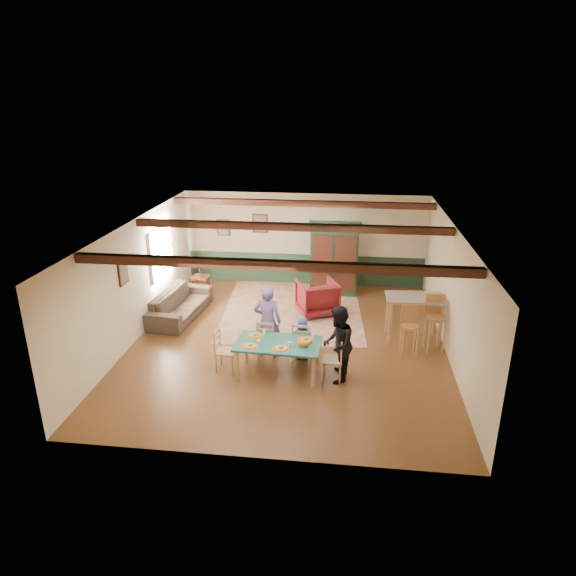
# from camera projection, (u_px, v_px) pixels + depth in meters

# --- Properties ---
(floor) EXTENTS (8.00, 8.00, 0.00)m
(floor) POSITION_uv_depth(u_px,v_px,m) (288.00, 343.00, 11.70)
(floor) COLOR #512E16
(floor) RESTS_ON ground
(wall_back) EXTENTS (7.00, 0.02, 2.70)m
(wall_back) POSITION_uv_depth(u_px,v_px,m) (305.00, 240.00, 14.94)
(wall_back) COLOR beige
(wall_back) RESTS_ON floor
(wall_left) EXTENTS (0.02, 8.00, 2.70)m
(wall_left) POSITION_uv_depth(u_px,v_px,m) (135.00, 281.00, 11.62)
(wall_left) COLOR beige
(wall_left) RESTS_ON floor
(wall_right) EXTENTS (0.02, 8.00, 2.70)m
(wall_right) POSITION_uv_depth(u_px,v_px,m) (452.00, 294.00, 10.83)
(wall_right) COLOR beige
(wall_right) RESTS_ON floor
(ceiling) EXTENTS (7.00, 8.00, 0.02)m
(ceiling) POSITION_uv_depth(u_px,v_px,m) (288.00, 227.00, 10.75)
(ceiling) COLOR white
(ceiling) RESTS_ON wall_back
(wainscot_back) EXTENTS (6.95, 0.03, 0.90)m
(wainscot_back) POSITION_uv_depth(u_px,v_px,m) (304.00, 269.00, 15.24)
(wainscot_back) COLOR #1B3220
(wainscot_back) RESTS_ON floor
(ceiling_beam_front) EXTENTS (6.95, 0.16, 0.16)m
(ceiling_beam_front) POSITION_uv_depth(u_px,v_px,m) (272.00, 265.00, 8.64)
(ceiling_beam_front) COLOR black
(ceiling_beam_front) RESTS_ON ceiling
(ceiling_beam_mid) EXTENTS (6.95, 0.16, 0.16)m
(ceiling_beam_mid) POSITION_uv_depth(u_px,v_px,m) (290.00, 227.00, 11.15)
(ceiling_beam_mid) COLOR black
(ceiling_beam_mid) RESTS_ON ceiling
(ceiling_beam_back) EXTENTS (6.95, 0.16, 0.16)m
(ceiling_beam_back) POSITION_uv_depth(u_px,v_px,m) (302.00, 203.00, 13.57)
(ceiling_beam_back) COLOR black
(ceiling_beam_back) RESTS_ON ceiling
(window_left) EXTENTS (0.06, 1.60, 1.30)m
(window_left) POSITION_uv_depth(u_px,v_px,m) (162.00, 251.00, 13.12)
(window_left) COLOR white
(window_left) RESTS_ON wall_left
(picture_left_wall) EXTENTS (0.04, 0.42, 0.52)m
(picture_left_wall) POSITION_uv_depth(u_px,v_px,m) (123.00, 273.00, 10.91)
(picture_left_wall) COLOR gray
(picture_left_wall) RESTS_ON wall_left
(picture_back_a) EXTENTS (0.45, 0.04, 0.55)m
(picture_back_a) POSITION_uv_depth(u_px,v_px,m) (260.00, 223.00, 14.90)
(picture_back_a) COLOR gray
(picture_back_a) RESTS_ON wall_back
(picture_back_b) EXTENTS (0.38, 0.04, 0.48)m
(picture_back_b) POSITION_uv_depth(u_px,v_px,m) (223.00, 227.00, 15.08)
(picture_back_b) COLOR gray
(picture_back_b) RESTS_ON wall_back
(dining_table) EXTENTS (1.73, 1.02, 0.70)m
(dining_table) POSITION_uv_depth(u_px,v_px,m) (278.00, 359.00, 10.25)
(dining_table) COLOR #1B574B
(dining_table) RESTS_ON floor
(dining_chair_far_left) EXTENTS (0.41, 0.43, 0.89)m
(dining_chair_far_left) POSITION_uv_depth(u_px,v_px,m) (267.00, 338.00, 10.90)
(dining_chair_far_left) COLOR tan
(dining_chair_far_left) RESTS_ON floor
(dining_chair_far_right) EXTENTS (0.41, 0.43, 0.89)m
(dining_chair_far_right) POSITION_uv_depth(u_px,v_px,m) (302.00, 341.00, 10.79)
(dining_chair_far_right) COLOR tan
(dining_chair_far_right) RESTS_ON floor
(dining_chair_end_left) EXTENTS (0.43, 0.41, 0.89)m
(dining_chair_end_left) POSITION_uv_depth(u_px,v_px,m) (226.00, 350.00, 10.39)
(dining_chair_end_left) COLOR tan
(dining_chair_end_left) RESTS_ON floor
(dining_chair_end_right) EXTENTS (0.43, 0.41, 0.89)m
(dining_chair_end_right) POSITION_uv_depth(u_px,v_px,m) (332.00, 359.00, 10.05)
(dining_chair_end_right) COLOR tan
(dining_chair_end_right) RESTS_ON floor
(person_man) EXTENTS (0.61, 0.42, 1.62)m
(person_man) POSITION_uv_depth(u_px,v_px,m) (267.00, 321.00, 10.84)
(person_man) COLOR slate
(person_man) RESTS_ON floor
(person_woman) EXTENTS (0.62, 0.78, 1.55)m
(person_woman) POSITION_uv_depth(u_px,v_px,m) (338.00, 344.00, 9.92)
(person_woman) COLOR black
(person_woman) RESTS_ON floor
(person_child) EXTENTS (0.47, 0.32, 0.94)m
(person_child) POSITION_uv_depth(u_px,v_px,m) (302.00, 338.00, 10.85)
(person_child) COLOR #2846A1
(person_child) RESTS_ON floor
(cat) EXTENTS (0.34, 0.15, 0.17)m
(cat) POSITION_uv_depth(u_px,v_px,m) (304.00, 343.00, 9.93)
(cat) COLOR orange
(cat) RESTS_ON dining_table
(place_setting_near_left) EXTENTS (0.39, 0.30, 0.11)m
(place_setting_near_left) POSITION_uv_depth(u_px,v_px,m) (250.00, 344.00, 9.98)
(place_setting_near_left) COLOR orange
(place_setting_near_left) RESTS_ON dining_table
(place_setting_near_center) EXTENTS (0.39, 0.30, 0.11)m
(place_setting_near_center) POSITION_uv_depth(u_px,v_px,m) (281.00, 346.00, 9.88)
(place_setting_near_center) COLOR orange
(place_setting_near_center) RESTS_ON dining_table
(place_setting_far_left) EXTENTS (0.39, 0.30, 0.11)m
(place_setting_far_left) POSITION_uv_depth(u_px,v_px,m) (256.00, 333.00, 10.41)
(place_setting_far_left) COLOR orange
(place_setting_far_left) RESTS_ON dining_table
(place_setting_far_right) EXTENTS (0.39, 0.30, 0.11)m
(place_setting_far_right) POSITION_uv_depth(u_px,v_px,m) (306.00, 337.00, 10.25)
(place_setting_far_right) COLOR orange
(place_setting_far_right) RESTS_ON dining_table
(area_rug) EXTENTS (3.81, 4.43, 0.01)m
(area_rug) POSITION_uv_depth(u_px,v_px,m) (293.00, 310.00, 13.48)
(area_rug) COLOR beige
(area_rug) RESTS_ON floor
(armoire) EXTENTS (1.45, 0.58, 2.04)m
(armoire) POSITION_uv_depth(u_px,v_px,m) (334.00, 259.00, 14.26)
(armoire) COLOR black
(armoire) RESTS_ON floor
(armchair) EXTENTS (1.23, 1.25, 0.88)m
(armchair) POSITION_uv_depth(u_px,v_px,m) (317.00, 298.00, 13.12)
(armchair) COLOR #4B0F17
(armchair) RESTS_ON floor
(sofa) EXTENTS (1.11, 2.36, 0.67)m
(sofa) POSITION_uv_depth(u_px,v_px,m) (180.00, 304.00, 13.00)
(sofa) COLOR #362C21
(sofa) RESTS_ON floor
(end_table) EXTENTS (0.47, 0.47, 0.57)m
(end_table) POSITION_uv_depth(u_px,v_px,m) (201.00, 286.00, 14.38)
(end_table) COLOR black
(end_table) RESTS_ON floor
(table_lamp) EXTENTS (0.31, 0.31, 0.52)m
(table_lamp) POSITION_uv_depth(u_px,v_px,m) (200.00, 268.00, 14.18)
(table_lamp) COLOR #CCB784
(table_lamp) RESTS_ON end_table
(counter_table) EXTENTS (1.31, 0.80, 1.06)m
(counter_table) POSITION_uv_depth(u_px,v_px,m) (413.00, 318.00, 11.66)
(counter_table) COLOR tan
(counter_table) RESTS_ON floor
(bar_stool_left) EXTENTS (0.42, 0.46, 1.11)m
(bar_stool_left) POSITION_uv_depth(u_px,v_px,m) (409.00, 332.00, 10.93)
(bar_stool_left) COLOR #AC7343
(bar_stool_left) RESTS_ON floor
(bar_stool_right) EXTENTS (0.50, 0.54, 1.25)m
(bar_stool_right) POSITION_uv_depth(u_px,v_px,m) (435.00, 324.00, 11.17)
(bar_stool_right) COLOR #AC7343
(bar_stool_right) RESTS_ON floor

